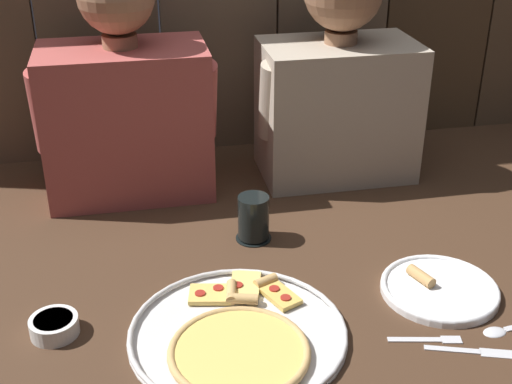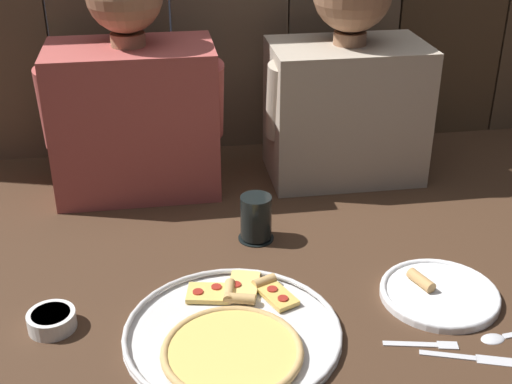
# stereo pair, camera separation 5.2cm
# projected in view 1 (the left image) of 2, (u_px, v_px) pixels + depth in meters

# --- Properties ---
(ground_plane) EXTENTS (3.20, 3.20, 0.00)m
(ground_plane) POSITION_uv_depth(u_px,v_px,m) (282.00, 296.00, 1.32)
(ground_plane) COLOR #422B1C
(pizza_tray) EXTENTS (0.39, 0.39, 0.03)m
(pizza_tray) POSITION_uv_depth(u_px,v_px,m) (239.00, 337.00, 1.20)
(pizza_tray) COLOR silver
(pizza_tray) RESTS_ON ground
(dinner_plate) EXTENTS (0.23, 0.23, 0.03)m
(dinner_plate) POSITION_uv_depth(u_px,v_px,m) (439.00, 288.00, 1.33)
(dinner_plate) COLOR white
(dinner_plate) RESTS_ON ground
(drinking_glass) EXTENTS (0.08, 0.08, 0.10)m
(drinking_glass) POSITION_uv_depth(u_px,v_px,m) (253.00, 219.00, 1.49)
(drinking_glass) COLOR black
(drinking_glass) RESTS_ON ground
(dipping_bowl) EXTENTS (0.09, 0.09, 0.03)m
(dipping_bowl) POSITION_uv_depth(u_px,v_px,m) (54.00, 325.00, 1.21)
(dipping_bowl) COLOR white
(dipping_bowl) RESTS_ON ground
(table_fork) EXTENTS (0.13, 0.04, 0.01)m
(table_fork) POSITION_uv_depth(u_px,v_px,m) (429.00, 339.00, 1.20)
(table_fork) COLOR silver
(table_fork) RESTS_ON ground
(table_knife) EXTENTS (0.15, 0.07, 0.01)m
(table_knife) POSITION_uv_depth(u_px,v_px,m) (471.00, 351.00, 1.18)
(table_knife) COLOR silver
(table_knife) RESTS_ON ground
(table_spoon) EXTENTS (0.14, 0.04, 0.01)m
(table_spoon) POSITION_uv_depth(u_px,v_px,m) (506.00, 328.00, 1.23)
(table_spoon) COLOR silver
(table_spoon) RESTS_ON ground
(diner_left) EXTENTS (0.43, 0.23, 0.57)m
(diner_left) POSITION_uv_depth(u_px,v_px,m) (125.00, 95.00, 1.61)
(diner_left) COLOR #AD4C47
(diner_left) RESTS_ON ground
(diner_right) EXTENTS (0.42, 0.24, 0.57)m
(diner_right) POSITION_uv_depth(u_px,v_px,m) (339.00, 79.00, 1.70)
(diner_right) COLOR #B2A38E
(diner_right) RESTS_ON ground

